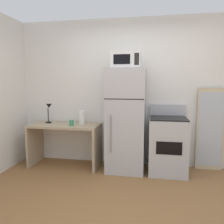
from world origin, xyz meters
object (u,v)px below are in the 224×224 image
Objects in this scene: desk at (65,136)px; oven_range at (168,145)px; refrigerator at (126,120)px; microwave at (126,60)px; coffee_mug at (71,123)px; paper_towel_roll at (82,117)px; desk_lamp at (49,110)px; leaning_mirror at (210,129)px.

oven_range reaches higher than desk.
microwave is (0.00, -0.02, 0.99)m from refrigerator.
coffee_mug is at bearing -175.06° from refrigerator.
paper_towel_roll reaches higher than desk.
oven_range reaches higher than paper_towel_roll.
desk_lamp is at bearing 176.82° from refrigerator.
leaning_mirror is (1.40, 0.26, -0.16)m from refrigerator.
paper_towel_roll is at bearing 1.03° from desk_lamp.
refrigerator is at bearing -179.60° from oven_range.
coffee_mug is at bearing -176.99° from oven_range.
desk_lamp is 0.25× the size of leaning_mirror.
oven_range is at bearing 0.40° from refrigerator.
coffee_mug is 0.21× the size of microwave.
microwave reaches higher than oven_range.
desk_lamp is at bearing 175.97° from microwave.
oven_range is (2.11, -0.07, -0.52)m from desk_lamp.
microwave reaches higher than paper_towel_roll.
leaning_mirror reaches higher than coffee_mug.
refrigerator reaches higher than coffee_mug.
paper_towel_roll is at bearing 172.07° from microwave.
leaning_mirror is (0.71, 0.26, 0.23)m from oven_range.
desk_lamp is 0.63m from paper_towel_roll.
leaning_mirror is (2.82, 0.18, -0.29)m from desk_lamp.
refrigerator is (1.42, -0.08, -0.14)m from desk_lamp.
desk_lamp is 3.72× the size of coffee_mug.
oven_range is 0.79× the size of leaning_mirror.
desk is 1.78m from oven_range.
paper_towel_roll is at bearing 173.56° from refrigerator.
paper_towel_roll is 0.80m from refrigerator.
microwave is (0.93, 0.06, 1.04)m from coffee_mug.
microwave reaches higher than leaning_mirror.
leaning_mirror is at bearing 5.66° from desk.
refrigerator is at bearing 90.33° from microwave.
refrigerator is at bearing -0.71° from desk.
paper_towel_roll is 0.17× the size of leaning_mirror.
oven_range is (0.69, 0.00, -0.39)m from refrigerator.
refrigerator is (0.93, 0.08, 0.06)m from coffee_mug.
desk is 0.71× the size of refrigerator.
refrigerator is (0.80, -0.09, -0.01)m from paper_towel_roll.
leaning_mirror is at bearing 3.67° from desk_lamp.
refrigerator is 0.79m from oven_range.
desk_lamp is 0.32× the size of oven_range.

